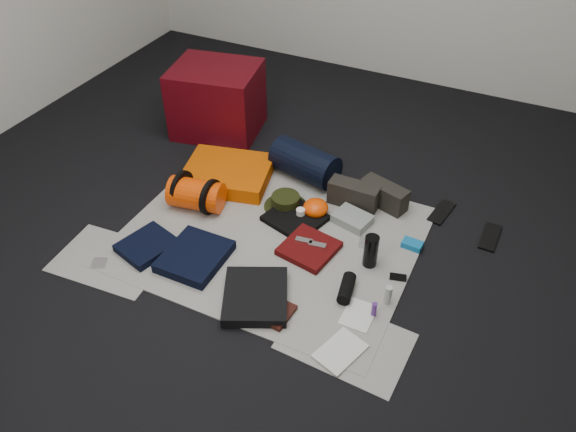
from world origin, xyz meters
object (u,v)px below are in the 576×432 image
at_px(red_cabinet, 217,100).
at_px(water_bottle, 371,251).
at_px(sleeping_pad, 228,173).
at_px(paperback_book, 279,314).
at_px(compact_camera, 367,243).
at_px(stuff_sack, 196,194).
at_px(navy_duffel, 305,162).

bearing_deg(red_cabinet, water_bottle, -41.02).
bearing_deg(sleeping_pad, paperback_book, -47.37).
distance_m(water_bottle, compact_camera, 0.16).
bearing_deg(water_bottle, compact_camera, 115.08).
distance_m(sleeping_pad, compact_camera, 1.03).
height_order(red_cabinet, stuff_sack, red_cabinet).
xyz_separation_m(water_bottle, compact_camera, (-0.06, 0.13, -0.08)).
relative_size(stuff_sack, navy_duffel, 0.74).
bearing_deg(compact_camera, water_bottle, -78.82).
bearing_deg(navy_duffel, sleeping_pad, -138.21).
bearing_deg(stuff_sack, navy_duffel, 50.75).
height_order(red_cabinet, navy_duffel, red_cabinet).
height_order(stuff_sack, navy_duffel, navy_duffel).
distance_m(sleeping_pad, navy_duffel, 0.50).
height_order(stuff_sack, paperback_book, stuff_sack).
distance_m(water_bottle, paperback_book, 0.60).
bearing_deg(sleeping_pad, stuff_sack, -94.42).
relative_size(navy_duffel, compact_camera, 4.87).
height_order(stuff_sack, compact_camera, stuff_sack).
height_order(red_cabinet, compact_camera, red_cabinet).
xyz_separation_m(sleeping_pad, compact_camera, (1.01, -0.20, -0.03)).
relative_size(red_cabinet, navy_duffel, 1.35).
bearing_deg(navy_duffel, stuff_sack, -116.54).
bearing_deg(stuff_sack, sleeping_pad, 85.58).
distance_m(sleeping_pad, paperback_book, 1.17).
xyz_separation_m(red_cabinet, navy_duffel, (0.80, -0.27, -0.12)).
bearing_deg(compact_camera, navy_duffel, 128.82).
bearing_deg(navy_duffel, compact_camera, -24.57).
xyz_separation_m(sleeping_pad, stuff_sack, (-0.02, -0.32, 0.05)).
distance_m(sleeping_pad, stuff_sack, 0.32).
relative_size(stuff_sack, compact_camera, 3.62).
relative_size(navy_duffel, paperback_book, 2.48).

